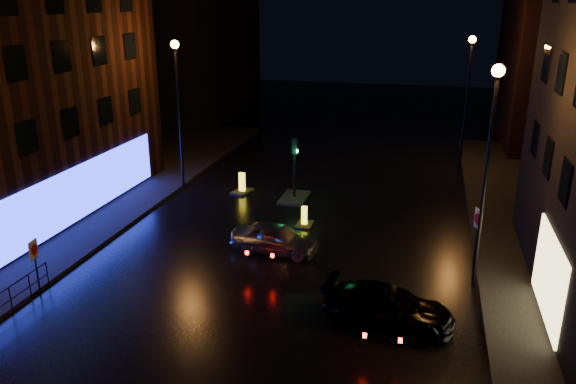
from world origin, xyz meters
name	(u,v)px	position (x,y,z in m)	size (l,w,h in m)	color
ground	(227,345)	(0.00, 0.00, 0.00)	(120.00, 120.00, 0.00)	black
pavement_left	(22,215)	(-14.00, 8.00, 0.07)	(12.00, 44.00, 0.15)	black
building_far_left	(192,39)	(-16.00, 35.00, 7.00)	(8.00, 16.00, 14.00)	black
building_far_right	(563,62)	(15.00, 32.00, 6.00)	(8.00, 14.00, 12.00)	black
street_lamp_lfar	(178,93)	(-7.80, 14.00, 5.56)	(0.44, 0.44, 8.37)	black
street_lamp_rnear	(489,145)	(7.80, 6.00, 5.56)	(0.44, 0.44, 8.37)	black
street_lamp_rfar	(468,83)	(7.80, 22.00, 5.56)	(0.44, 0.44, 8.37)	black
traffic_signal	(294,190)	(-1.20, 14.00, 0.50)	(1.40, 2.40, 3.45)	black
silver_hatchback	(275,238)	(-0.38, 7.09, 0.65)	(1.53, 3.81, 1.30)	#96999D
dark_sedan	(388,306)	(4.85, 2.56, 0.64)	(1.79, 4.41, 1.28)	black
bollard_near	(304,221)	(0.19, 10.32, 0.22)	(0.75, 1.13, 0.98)	black
bollard_far	(242,188)	(-4.33, 14.27, 0.26)	(1.19, 1.51, 1.17)	black
road_sign_left	(34,254)	(-7.90, 1.36, 1.62)	(0.13, 0.52, 2.16)	black
road_sign_right	(478,224)	(7.90, 7.77, 1.87)	(0.27, 0.58, 2.49)	black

